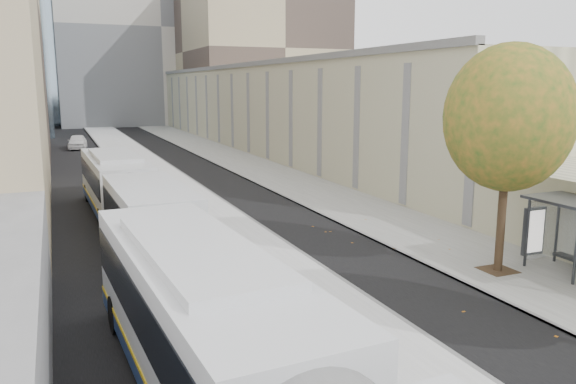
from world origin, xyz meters
TOP-DOWN VIEW (x-y plane):
  - bus_platform at (-3.88, 35.00)m, footprint 4.25×150.00m
  - sidewalk at (4.12, 35.00)m, footprint 4.75×150.00m
  - building_tan at (15.50, 64.00)m, footprint 18.00×92.00m
  - building_far_block at (6.00, 96.00)m, footprint 30.00×18.00m
  - tree_c at (3.60, 13.00)m, footprint 4.20×4.20m
  - bus_far at (-7.28, 23.96)m, footprint 3.00×16.86m
  - distant_car at (-7.99, 58.74)m, footprint 2.12×4.37m

SIDE VIEW (x-z plane):
  - sidewalk at x=4.12m, z-range 0.00..0.08m
  - bus_platform at x=-3.88m, z-range 0.00..0.15m
  - distant_car at x=-7.99m, z-range 0.00..1.44m
  - bus_far at x=-7.28m, z-range 0.13..2.93m
  - building_tan at x=15.50m, z-range 0.00..8.00m
  - tree_c at x=3.60m, z-range 1.61..8.89m
  - building_far_block at x=6.00m, z-range 0.00..30.00m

